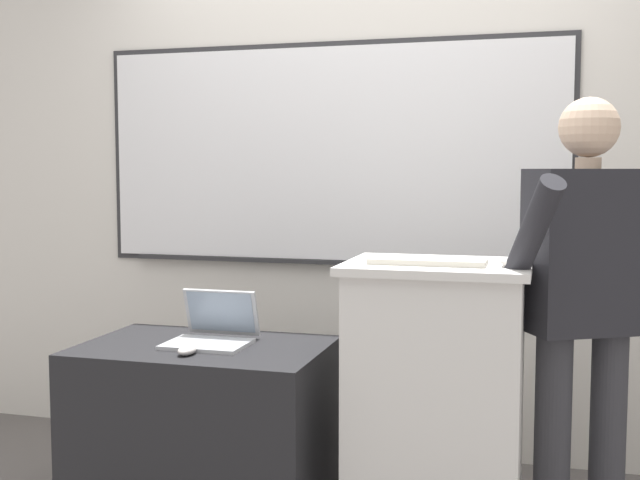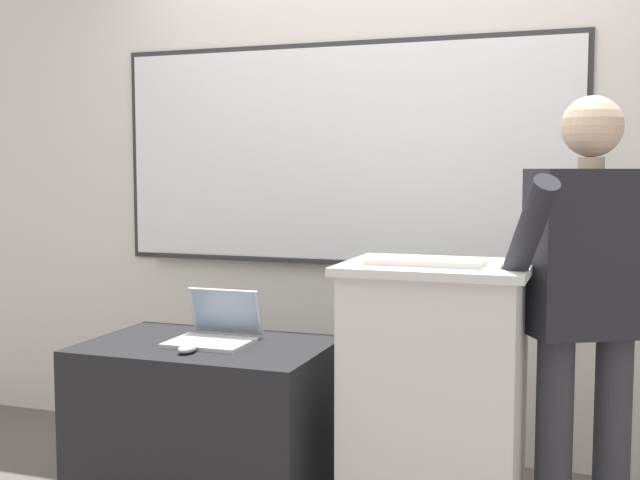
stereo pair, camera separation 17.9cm
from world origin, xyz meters
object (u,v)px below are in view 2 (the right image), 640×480
(wireless_keyboard, at_px, (425,262))
(computer_mouse_by_laptop, at_px, (188,348))
(person_presenter, at_px, (587,293))
(lectern_podium, at_px, (435,405))
(computer_mouse_by_keyboard, at_px, (508,263))
(laptop, at_px, (217,329))
(side_desk, at_px, (207,429))

(wireless_keyboard, height_order, computer_mouse_by_laptop, wireless_keyboard)
(person_presenter, bearing_deg, computer_mouse_by_laptop, 165.28)
(person_presenter, bearing_deg, wireless_keyboard, 172.00)
(computer_mouse_by_laptop, bearing_deg, person_presenter, 13.62)
(lectern_podium, distance_m, computer_mouse_by_laptop, 0.93)
(computer_mouse_by_laptop, bearing_deg, computer_mouse_by_keyboard, 7.14)
(laptop, height_order, wireless_keyboard, wireless_keyboard)
(lectern_podium, bearing_deg, laptop, 179.25)
(person_presenter, distance_m, laptop, 1.41)
(person_presenter, xyz_separation_m, wireless_keyboard, (-0.54, -0.20, 0.11))
(person_presenter, height_order, computer_mouse_by_keyboard, person_presenter)
(lectern_podium, bearing_deg, computer_mouse_by_laptop, -166.95)
(computer_mouse_by_keyboard, bearing_deg, side_desk, 178.60)
(lectern_podium, distance_m, laptop, 0.90)
(wireless_keyboard, relative_size, computer_mouse_by_laptop, 4.08)
(computer_mouse_by_laptop, bearing_deg, side_desk, 93.67)
(side_desk, bearing_deg, computer_mouse_by_laptop, -86.33)
(person_presenter, distance_m, computer_mouse_by_keyboard, 0.34)
(lectern_podium, distance_m, wireless_keyboard, 0.53)
(wireless_keyboard, bearing_deg, laptop, 174.79)
(wireless_keyboard, relative_size, computer_mouse_by_keyboard, 4.08)
(wireless_keyboard, bearing_deg, computer_mouse_by_laptop, -170.77)
(lectern_podium, bearing_deg, side_desk, -177.80)
(side_desk, bearing_deg, computer_mouse_by_keyboard, -1.40)
(computer_mouse_by_laptop, relative_size, computer_mouse_by_keyboard, 1.00)
(wireless_keyboard, xyz_separation_m, computer_mouse_by_laptop, (-0.86, -0.14, -0.34))
(computer_mouse_by_laptop, bearing_deg, lectern_podium, 13.05)
(side_desk, xyz_separation_m, computer_mouse_by_keyboard, (1.15, -0.03, 0.71))
(side_desk, distance_m, person_presenter, 1.54)
(wireless_keyboard, xyz_separation_m, computer_mouse_by_keyboard, (0.28, 0.00, 0.01))
(laptop, xyz_separation_m, computer_mouse_by_keyboard, (1.13, -0.07, 0.31))
(lectern_podium, height_order, person_presenter, person_presenter)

